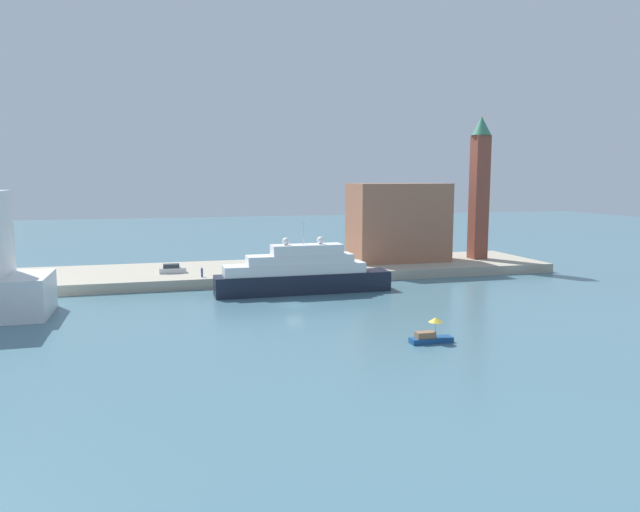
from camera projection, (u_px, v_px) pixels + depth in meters
ground at (295, 306)px, 85.00m from camera, size 400.00×400.00×0.00m
quay_dock at (263, 271)px, 110.56m from camera, size 110.00×21.70×1.71m
large_yacht at (302, 274)px, 94.06m from camera, size 28.11×4.59×11.39m
small_motorboat at (431, 335)px, 65.76m from camera, size 4.86×1.60×2.86m
harbor_building at (398, 222)px, 118.39m from camera, size 18.84×10.61×15.39m
bell_tower at (479, 183)px, 120.15m from camera, size 3.97×3.97×28.75m
parked_car at (172, 269)px, 103.41m from camera, size 4.58×1.81×1.58m
person_figure at (202, 272)px, 99.03m from camera, size 0.36×0.36×1.68m
mooring_bollard at (306, 272)px, 102.51m from camera, size 0.46×0.46×0.60m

